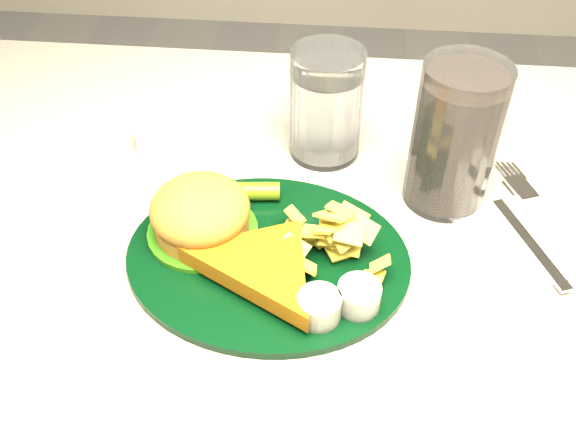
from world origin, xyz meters
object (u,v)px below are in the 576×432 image
dinner_plate (267,238)px  water_glass (326,104)px  fork_napkin (528,236)px  cola_glass (455,137)px

dinner_plate → water_glass: (0.05, 0.18, 0.03)m
dinner_plate → fork_napkin: 0.27m
dinner_plate → fork_napkin: size_ratio=1.63×
water_glass → cola_glass: (0.13, -0.07, 0.02)m
water_glass → fork_napkin: bearing=-31.3°
dinner_plate → water_glass: size_ratio=2.15×
dinner_plate → cola_glass: bearing=36.7°
cola_glass → fork_napkin: size_ratio=0.93×
water_glass → cola_glass: bearing=-27.8°
fork_napkin → cola_glass: bearing=121.9°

